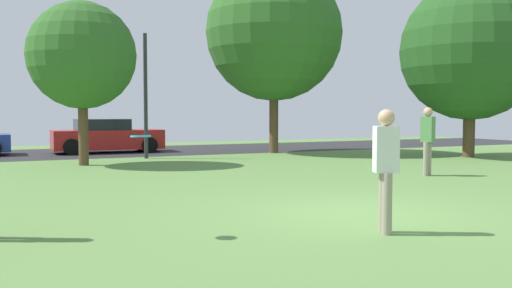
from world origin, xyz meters
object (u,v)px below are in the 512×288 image
Objects in this scene: person_catcher at (386,165)px; street_lamp_post at (146,96)px; maple_tree_near at (274,33)px; person_walking at (428,137)px; oak_tree_right at (471,51)px; parked_car_red at (107,137)px; oak_tree_center at (82,56)px; frisbee_disc at (141,136)px.

street_lamp_post reaches higher than person_catcher.
maple_tree_near is at bearing -89.85° from person_catcher.
maple_tree_near is 9.85m from person_walking.
person_catcher is 0.38× the size of street_lamp_post.
oak_tree_right is 14.69m from parked_car_red.
oak_tree_center is 1.14× the size of street_lamp_post.
frisbee_disc is (-3.11, 1.20, 0.41)m from person_catcher.
frisbee_disc is (-8.55, -3.98, 0.35)m from person_walking.
person_walking is (5.44, 5.18, 0.06)m from person_catcher.
maple_tree_near is 15.99m from frisbee_disc.
person_catcher reaches higher than parked_car_red.
oak_tree_center is 3.20m from street_lamp_post.
maple_tree_near reaches higher than frisbee_disc.
parked_car_red is (1.64, 5.28, -2.79)m from oak_tree_center.
oak_tree_center is 12.47m from person_catcher.
maple_tree_near is 25.81× the size of frisbee_disc.
oak_tree_center is 8.30m from maple_tree_near.
person_walking is at bearing 24.96° from frisbee_disc.
person_catcher is 7.51m from person_walking.
person_walking is 0.40× the size of street_lamp_post.
person_walking is at bearing -62.82° from parked_car_red.
person_catcher is at bearing -78.65° from oak_tree_center.
street_lamp_post is at bearing 75.96° from frisbee_disc.
oak_tree_center is 17.21× the size of frisbee_disc.
street_lamp_post is (2.42, 1.73, -1.19)m from oak_tree_center.
oak_tree_center reaches higher than parked_car_red.
frisbee_disc is (-8.57, -13.02, -3.54)m from maple_tree_near.
person_catcher is (-5.45, -14.23, -3.95)m from maple_tree_near.
frisbee_disc is 16.25m from parked_car_red.
oak_tree_center reaches higher than frisbee_disc.
person_catcher is (2.40, -11.98, -2.49)m from oak_tree_center.
frisbee_disc is at bearing 93.51° from person_walking.
maple_tree_near reaches higher than oak_tree_right.
frisbee_disc is at bearing -150.54° from oak_tree_right.
oak_tree_right is 1.49× the size of parked_car_red.
oak_tree_center is at bearing 27.62° from person_walking.
person_catcher is 3.36m from frisbee_disc.
oak_tree_center reaches higher than person_catcher.
person_catcher is at bearing -90.06° from street_lamp_post.
parked_car_red is at bearing 102.35° from street_lamp_post.
oak_tree_right is at bearing 29.46° from frisbee_disc.
oak_tree_right reaches higher than frisbee_disc.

